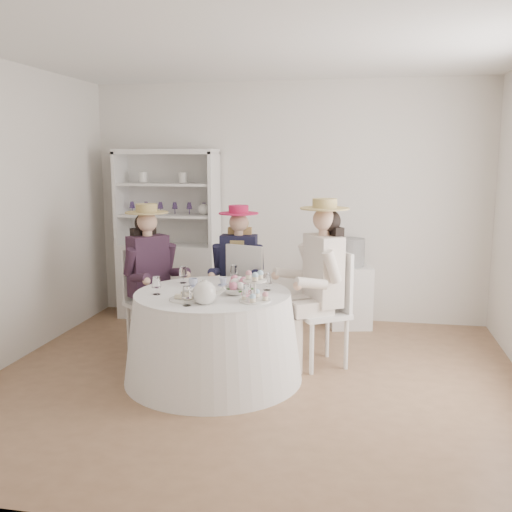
# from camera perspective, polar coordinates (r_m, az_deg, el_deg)

# --- Properties ---
(ground) EXTENTS (4.50, 4.50, 0.00)m
(ground) POSITION_cam_1_polar(r_m,az_deg,el_deg) (4.93, -0.22, -12.32)
(ground) COLOR brown
(ground) RESTS_ON ground
(ceiling) EXTENTS (4.50, 4.50, 0.00)m
(ceiling) POSITION_cam_1_polar(r_m,az_deg,el_deg) (4.64, -0.24, 20.30)
(ceiling) COLOR white
(ceiling) RESTS_ON wall_back
(wall_back) EXTENTS (4.50, 0.00, 4.50)m
(wall_back) POSITION_cam_1_polar(r_m,az_deg,el_deg) (6.56, 3.09, 5.39)
(wall_back) COLOR silver
(wall_back) RESTS_ON ground
(wall_front) EXTENTS (4.50, 0.00, 4.50)m
(wall_front) POSITION_cam_1_polar(r_m,az_deg,el_deg) (2.67, -8.38, -1.25)
(wall_front) COLOR silver
(wall_front) RESTS_ON ground
(wall_left) EXTENTS (0.00, 4.50, 4.50)m
(wall_left) POSITION_cam_1_polar(r_m,az_deg,el_deg) (5.48, -24.07, 3.67)
(wall_left) COLOR silver
(wall_left) RESTS_ON ground
(tea_table) EXTENTS (1.50, 1.50, 0.75)m
(tea_table) POSITION_cam_1_polar(r_m,az_deg,el_deg) (4.87, -4.29, -7.95)
(tea_table) COLOR white
(tea_table) RESTS_ON ground
(hutch) EXTENTS (1.31, 0.85, 1.95)m
(hutch) POSITION_cam_1_polar(r_m,az_deg,el_deg) (6.72, -8.64, -0.25)
(hutch) COLOR silver
(hutch) RESTS_ON ground
(side_table) EXTENTS (0.52, 0.52, 0.68)m
(side_table) POSITION_cam_1_polar(r_m,az_deg,el_deg) (6.41, 9.32, -3.97)
(side_table) COLOR silver
(side_table) RESTS_ON ground
(hatbox) EXTENTS (0.35, 0.35, 0.30)m
(hatbox) POSITION_cam_1_polar(r_m,az_deg,el_deg) (6.31, 9.45, 0.37)
(hatbox) COLOR black
(hatbox) RESTS_ON side_table
(guest_left) EXTENTS (0.61, 0.59, 1.43)m
(guest_left) POSITION_cam_1_polar(r_m,az_deg,el_deg) (5.55, -10.58, -1.29)
(guest_left) COLOR silver
(guest_left) RESTS_ON ground
(guest_mid) EXTENTS (0.51, 0.53, 1.39)m
(guest_mid) POSITION_cam_1_polar(r_m,az_deg,el_deg) (5.69, -1.76, -1.00)
(guest_mid) COLOR silver
(guest_mid) RESTS_ON ground
(guest_right) EXTENTS (0.65, 0.60, 1.51)m
(guest_right) POSITION_cam_1_polar(r_m,az_deg,el_deg) (5.05, 6.48, -1.73)
(guest_right) COLOR silver
(guest_right) RESTS_ON ground
(spare_chair) EXTENTS (0.54, 0.54, 1.02)m
(spare_chair) POSITION_cam_1_polar(r_m,az_deg,el_deg) (5.67, -0.59, -3.51)
(spare_chair) COLOR silver
(spare_chair) RESTS_ON ground
(teacup_a) EXTENTS (0.10, 0.10, 0.06)m
(teacup_a) POSITION_cam_1_polar(r_m,az_deg,el_deg) (4.98, -6.29, -2.71)
(teacup_a) COLOR white
(teacup_a) RESTS_ON tea_table
(teacup_b) EXTENTS (0.07, 0.07, 0.06)m
(teacup_b) POSITION_cam_1_polar(r_m,az_deg,el_deg) (5.00, -3.29, -2.62)
(teacup_b) COLOR white
(teacup_b) RESTS_ON tea_table
(teacup_c) EXTENTS (0.11, 0.11, 0.06)m
(teacup_c) POSITION_cam_1_polar(r_m,az_deg,el_deg) (4.84, -1.47, -3.02)
(teacup_c) COLOR white
(teacup_c) RESTS_ON tea_table
(flower_bowl) EXTENTS (0.22, 0.22, 0.05)m
(flower_bowl) POSITION_cam_1_polar(r_m,az_deg,el_deg) (4.68, -2.10, -3.56)
(flower_bowl) COLOR white
(flower_bowl) RESTS_ON tea_table
(flower_arrangement) EXTENTS (0.19, 0.19, 0.07)m
(flower_arrangement) POSITION_cam_1_polar(r_m,az_deg,el_deg) (4.68, -1.72, -2.74)
(flower_arrangement) COLOR #CB6584
(flower_arrangement) RESTS_ON tea_table
(table_teapot) EXTENTS (0.26, 0.19, 0.20)m
(table_teapot) POSITION_cam_1_polar(r_m,az_deg,el_deg) (4.40, -5.14, -3.69)
(table_teapot) COLOR white
(table_teapot) RESTS_ON tea_table
(sandwich_plate) EXTENTS (0.27, 0.27, 0.06)m
(sandwich_plate) POSITION_cam_1_polar(r_m,az_deg,el_deg) (4.54, -6.96, -4.19)
(sandwich_plate) COLOR white
(sandwich_plate) RESTS_ON tea_table
(cupcake_stand) EXTENTS (0.25, 0.25, 0.23)m
(cupcake_stand) POSITION_cam_1_polar(r_m,az_deg,el_deg) (4.45, -0.13, -3.48)
(cupcake_stand) COLOR white
(cupcake_stand) RESTS_ON tea_table
(stemware_set) EXTENTS (0.95, 0.99, 0.15)m
(stemware_set) POSITION_cam_1_polar(r_m,az_deg,el_deg) (4.75, -4.36, -2.77)
(stemware_set) COLOR white
(stemware_set) RESTS_ON tea_table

